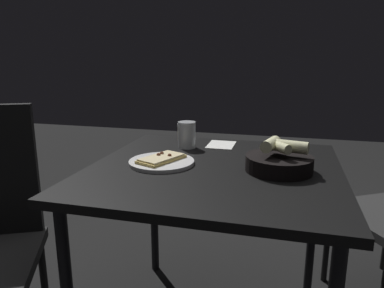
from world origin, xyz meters
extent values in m
cube|color=black|center=(0.00, 0.00, 0.73)|extent=(0.91, 0.92, 0.03)
cylinder|color=black|center=(0.40, -0.40, 0.36)|extent=(0.04, 0.04, 0.71)
cylinder|color=black|center=(0.40, 0.40, 0.36)|extent=(0.04, 0.04, 0.71)
cylinder|color=silver|center=(-0.02, 0.20, 0.75)|extent=(0.25, 0.25, 0.01)
cube|color=tan|center=(-0.02, 0.20, 0.76)|extent=(0.21, 0.16, 0.01)
cube|color=beige|center=(-0.02, 0.20, 0.77)|extent=(0.19, 0.15, 0.01)
sphere|color=brown|center=(0.02, 0.21, 0.77)|extent=(0.02, 0.02, 0.02)
sphere|color=brown|center=(-0.01, 0.22, 0.77)|extent=(0.02, 0.02, 0.02)
sphere|color=brown|center=(-0.01, 0.18, 0.77)|extent=(0.02, 0.02, 0.02)
cylinder|color=black|center=(0.00, -0.23, 0.77)|extent=(0.24, 0.24, 0.06)
cylinder|color=beige|center=(-0.01, -0.20, 0.84)|extent=(0.11, 0.07, 0.04)
cylinder|color=beige|center=(0.00, -0.27, 0.84)|extent=(0.07, 0.13, 0.04)
cylinder|color=beige|center=(-0.01, -0.23, 0.84)|extent=(0.10, 0.09, 0.04)
cylinder|color=#AC1F14|center=(0.06, -0.25, 0.76)|extent=(0.06, 0.06, 0.03)
cylinder|color=silver|center=(0.25, 0.18, 0.80)|extent=(0.08, 0.08, 0.12)
cylinder|color=#C27C23|center=(0.25, 0.18, 0.78)|extent=(0.07, 0.07, 0.07)
cylinder|color=#BFB299|center=(0.39, 0.24, 0.78)|extent=(0.05, 0.05, 0.07)
cylinder|color=maroon|center=(0.39, 0.24, 0.76)|extent=(0.04, 0.04, 0.03)
cylinder|color=#B7B7BC|center=(0.39, 0.24, 0.82)|extent=(0.05, 0.05, 0.01)
cube|color=white|center=(0.33, 0.03, 0.74)|extent=(0.16, 0.12, 0.00)
cylinder|color=black|center=(-0.14, 0.70, 0.21)|extent=(0.03, 0.03, 0.41)
cylinder|color=black|center=(0.52, -0.49, 0.20)|extent=(0.03, 0.03, 0.40)
camera|label=1|loc=(-1.29, -0.25, 1.15)|focal=34.08mm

